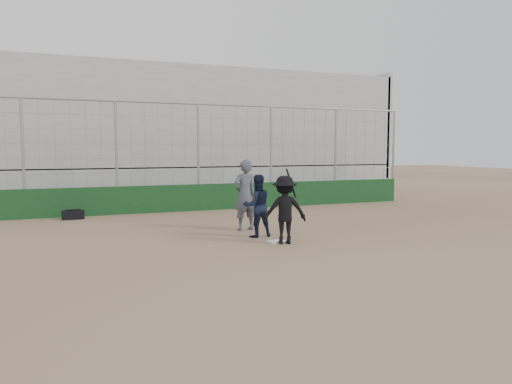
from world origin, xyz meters
name	(u,v)px	position (x,y,z in m)	size (l,w,h in m)	color
ground	(278,242)	(0.00, 0.00, 0.00)	(90.00, 90.00, 0.00)	brown
home_plate	(278,242)	(0.00, 0.00, 0.01)	(0.44, 0.44, 0.02)	white
backstop	(199,185)	(0.00, 7.00, 0.96)	(18.10, 0.25, 4.04)	#113617
bleachers	(169,136)	(0.00, 11.95, 2.92)	(20.25, 6.70, 6.98)	#A1A1A1
batter_at_plate	(285,210)	(0.08, -0.22, 0.84)	(1.21, 0.88, 1.84)	black
catcher_crouched	(257,216)	(-0.20, 0.84, 0.56)	(0.85, 0.69, 1.13)	black
umpire	(245,199)	(-0.08, 2.04, 0.91)	(0.74, 0.49, 1.82)	#434A55
equipment_bag	(73,215)	(-4.54, 6.27, 0.15)	(0.71, 0.33, 0.34)	black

